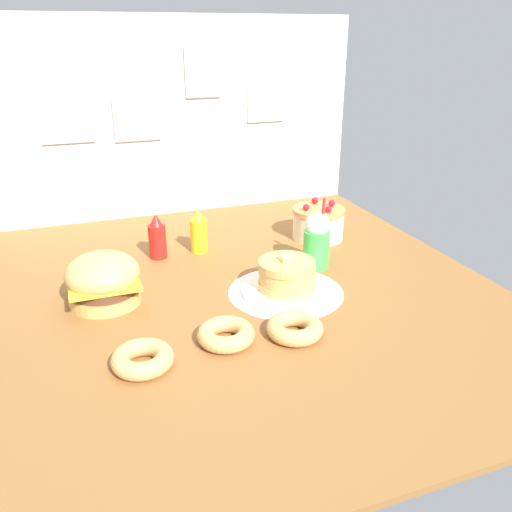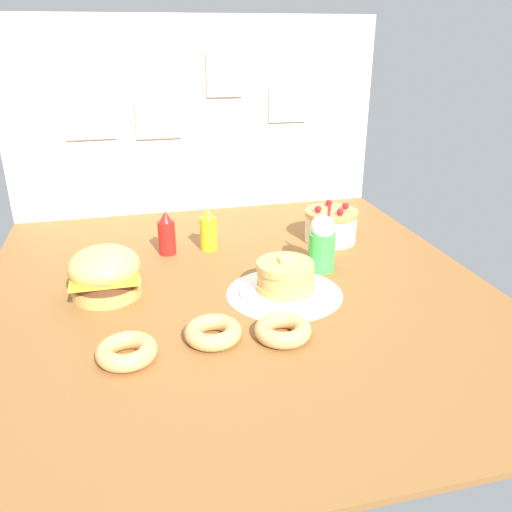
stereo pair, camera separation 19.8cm
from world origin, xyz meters
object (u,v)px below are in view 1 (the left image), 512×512
Objects in this scene: pancake_stack at (287,278)px; cream_soda_cup at (317,241)px; donut_chocolate at (226,334)px; donut_vanilla at (295,328)px; ketchup_bottle at (157,238)px; donut_pink_glaze at (142,358)px; mustard_bottle at (199,232)px; layer_cake at (318,223)px; burger at (103,280)px.

pancake_stack is 0.28m from cream_soda_cup.
donut_chocolate is 1.00× the size of donut_vanilla.
ketchup_bottle is at bearing 128.13° from pancake_stack.
pancake_stack is at bearing 38.42° from donut_chocolate.
cream_soda_cup reaches higher than donut_pink_glaze.
cream_soda_cup reaches higher than pancake_stack.
mustard_bottle is at bearing 81.84° from donut_chocolate.
layer_cake is 0.90m from donut_vanilla.
ketchup_bottle is 1.08× the size of donut_pink_glaze.
ketchup_bottle is at bearing 95.83° from donut_chocolate.
donut_vanilla is at bearing -121.15° from layer_cake.
layer_cake is 1.25× the size of mustard_bottle.
mustard_bottle is at bearing 38.23° from burger.
donut_chocolate is (0.27, 0.05, 0.00)m from donut_pink_glaze.
layer_cake is at bearing 46.69° from donut_chocolate.
burger is 1.43× the size of donut_vanilla.
burger is 0.67m from pancake_stack.
layer_cake is 1.34× the size of donut_chocolate.
donut_pink_glaze is (-0.19, -0.80, -0.06)m from ketchup_bottle.
cream_soda_cup is 1.61× the size of donut_pink_glaze.
pancake_stack reaches higher than donut_chocolate.
burger is at bearing -162.78° from layer_cake.
layer_cake is at bearing 58.85° from donut_vanilla.
mustard_bottle reaches higher than layer_cake.
donut_vanilla is (0.22, -0.04, 0.00)m from donut_chocolate.
mustard_bottle reaches higher than donut_chocolate.
burger reaches higher than donut_vanilla.
pancake_stack is 0.55m from mustard_bottle.
ketchup_bottle is (0.26, 0.35, 0.00)m from burger.
burger reaches higher than pancake_stack.
pancake_stack is (0.65, -0.16, -0.03)m from burger.
mustard_bottle is 0.89m from donut_pink_glaze.
layer_cake reaches higher than pancake_stack.
donut_pink_glaze is at bearing -149.19° from cream_soda_cup.
layer_cake is at bearing 38.92° from donut_pink_glaze.
pancake_stack reaches higher than donut_vanilla.
mustard_bottle is (0.19, 0.00, 0.00)m from ketchup_bottle.
burger is 0.43m from ketchup_bottle.
donut_pink_glaze is at bearing -115.25° from mustard_bottle.
layer_cake is 1.23m from donut_pink_glaze.
donut_pink_glaze is (-0.96, -0.77, -0.05)m from layer_cake.
cream_soda_cup is (0.21, 0.18, 0.06)m from pancake_stack.
burger is 1.33× the size of mustard_bottle.
donut_vanilla is at bearing -108.31° from pancake_stack.
mustard_bottle is (-0.21, 0.51, 0.03)m from pancake_stack.
pancake_stack is 1.83× the size of donut_pink_glaze.
donut_pink_glaze is 1.00× the size of donut_vanilla.
donut_chocolate is at bearing -141.58° from pancake_stack.
donut_chocolate is at bearing -140.76° from cream_soda_cup.
cream_soda_cup is 0.57m from donut_vanilla.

